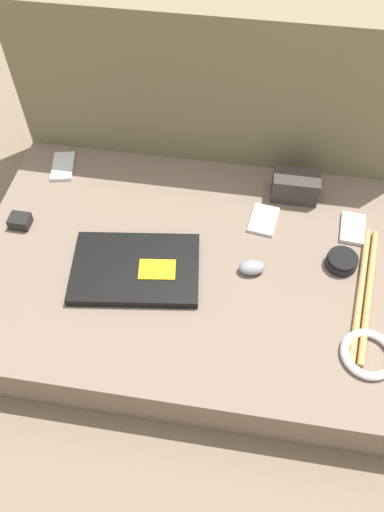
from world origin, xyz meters
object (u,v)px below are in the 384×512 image
Objects in this scene: speaker_puck at (342,261)px; camera_pouch at (295,186)px; computer_mouse at (252,267)px; laptop at (136,269)px; phone_small at (63,166)px; phone_black at (264,220)px; phone_silver at (353,228)px; charger_brick at (20,221)px.

speaker_puck is 0.26m from camera_pouch.
speaker_puck is at bearing -60.45° from camera_pouch.
computer_mouse is 0.29m from camera_pouch.
phone_small is (-0.29, 0.33, -0.01)m from laptop.
phone_silver is at bearing 9.43° from phone_black.
phone_silver is 0.24m from phone_black.
phone_black is (0.30, 0.22, -0.01)m from laptop.
laptop reaches higher than phone_black.
computer_mouse is at bearing -166.32° from speaker_puck.
computer_mouse is 1.37× the size of charger_brick.
phone_black is 0.13m from camera_pouch.
phone_black is 0.87× the size of camera_pouch.
phone_silver is 0.19m from camera_pouch.
charger_brick is at bearing 155.72° from laptop.
speaker_puck reaches higher than phone_small.
phone_small is 2.33× the size of charger_brick.
laptop is 0.58m from phone_silver.
camera_pouch is (0.38, 0.32, 0.03)m from laptop.
laptop reaches higher than phone_silver.
phone_silver is (0.25, 0.18, -0.01)m from computer_mouse.
camera_pouch is 0.75m from charger_brick.
camera_pouch is at bearing -12.38° from phone_small.
laptop is 3.08× the size of phone_black.
phone_silver is 0.87× the size of phone_small.
phone_small is at bearing 177.06° from phone_black.
computer_mouse is 0.92× the size of speaker_puck.
speaker_puck is at bearing 3.55° from laptop.
laptop is 6.40× the size of charger_brick.
computer_mouse is 0.67× the size of phone_silver.
phone_silver is at bearing 74.79° from speaker_puck.
phone_black is (-0.20, 0.12, -0.01)m from speaker_puck.
laptop is at bearing 176.25° from computer_mouse.
phone_small is at bearing 79.47° from charger_brick.
phone_small is at bearing 177.16° from phone_silver.
phone_silver is at bearing 21.79° from computer_mouse.
speaker_puck is at bearing -100.53° from phone_silver.
speaker_puck is 0.23m from phone_black.
charger_brick is at bearing -112.09° from phone_small.
laptop is 0.50m from camera_pouch.
computer_mouse is at bearing 1.56° from laptop.
phone_silver is at bearing 14.80° from laptop.
phone_small is at bearing 124.07° from laptop.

